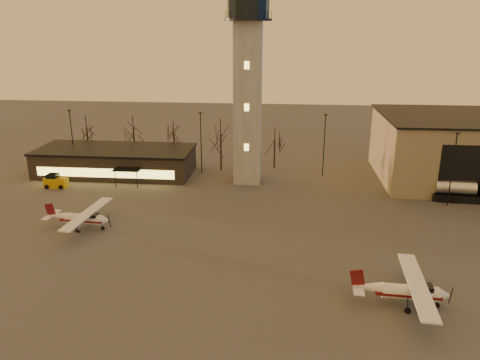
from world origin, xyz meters
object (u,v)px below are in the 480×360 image
object	(u,v)px
cessna_front	(411,295)
fuel_truck	(463,193)
service_cart	(56,182)
terminal	(116,161)
control_tower	(248,76)
hangar	(480,149)
cessna_rear	(85,221)

from	to	relation	value
cessna_front	fuel_truck	size ratio (longest dim) A/B	1.39
cessna_front	service_cart	bearing A→B (deg)	152.58
terminal	fuel_truck	world-z (taller)	terminal
control_tower	terminal	xyz separation A→B (m)	(-21.99, 1.98, -14.17)
hangar	terminal	distance (m)	58.11
terminal	service_cart	world-z (taller)	terminal
fuel_truck	cessna_rear	bearing A→B (deg)	-159.49
control_tower	cessna_front	size ratio (longest dim) A/B	2.87
control_tower	cessna_rear	world-z (taller)	control_tower
control_tower	fuel_truck	size ratio (longest dim) A/B	3.99
control_tower	cessna_front	bearing A→B (deg)	-62.99
hangar	cessna_front	world-z (taller)	hangar
control_tower	fuel_truck	world-z (taller)	control_tower
cessna_front	hangar	bearing A→B (deg)	66.71
terminal	service_cart	distance (m)	10.33
cessna_front	cessna_rear	distance (m)	37.20
cessna_rear	fuel_truck	size ratio (longest dim) A/B	1.34
hangar	cessna_front	xyz separation A→B (m)	(-19.01, -37.32, -4.09)
hangar	service_cart	world-z (taller)	hangar
hangar	terminal	bearing A→B (deg)	-178.03
terminal	cessna_rear	xyz separation A→B (m)	(4.16, -22.24, -1.13)
hangar	cessna_rear	bearing A→B (deg)	-155.76
control_tower	service_cart	size ratio (longest dim) A/B	9.85
terminal	cessna_rear	size ratio (longest dim) A/B	2.33
control_tower	service_cart	bearing A→B (deg)	-168.70
hangar	cessna_rear	size ratio (longest dim) A/B	2.80
cessna_rear	service_cart	world-z (taller)	cessna_rear
cessna_front	cessna_rear	world-z (taller)	cessna_front
hangar	service_cart	distance (m)	65.59
hangar	fuel_truck	size ratio (longest dim) A/B	3.75
fuel_truck	control_tower	bearing A→B (deg)	172.99
hangar	fuel_truck	world-z (taller)	hangar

